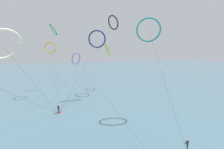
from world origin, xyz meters
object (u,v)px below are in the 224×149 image
(surfer_crimson, at_px, (58,109))
(kite_lime, at_px, (107,49))
(kite_ivory, at_px, (3,45))
(kite_navy, at_px, (97,39))
(kite_emerald, at_px, (53,30))
(kite_violet, at_px, (76,59))
(surfer_coral, at_px, (187,146))
(kite_amber, at_px, (51,48))
(kite_charcoal, at_px, (113,23))
(kite_teal, at_px, (149,30))

(surfer_crimson, height_order, kite_lime, kite_lime)
(surfer_crimson, bearing_deg, kite_ivory, 76.31)
(kite_navy, bearing_deg, kite_emerald, -30.62)
(kite_violet, bearing_deg, kite_lime, 91.70)
(kite_lime, bearing_deg, kite_emerald, 105.94)
(surfer_coral, height_order, kite_amber, kite_amber)
(surfer_coral, bearing_deg, surfer_crimson, 89.34)
(kite_charcoal, bearing_deg, surfer_crimson, 111.71)
(kite_emerald, relative_size, kite_violet, 0.39)
(surfer_coral, relative_size, kite_emerald, 0.08)
(kite_lime, height_order, kite_ivory, kite_ivory)
(kite_navy, relative_size, kite_emerald, 0.89)
(surfer_coral, relative_size, kite_violet, 0.03)
(kite_navy, distance_m, kite_lime, 12.12)
(surfer_crimson, distance_m, kite_teal, 24.15)
(kite_amber, xyz_separation_m, kite_lime, (18.58, -5.48, -0.48))
(surfer_coral, height_order, kite_charcoal, kite_charcoal)
(surfer_crimson, bearing_deg, kite_lime, -82.52)
(kite_teal, bearing_deg, kite_emerald, -21.68)
(surfer_coral, xyz_separation_m, kite_violet, (-6.56, 49.36, 9.26))
(surfer_crimson, relative_size, kite_amber, 0.07)
(kite_lime, xyz_separation_m, kite_ivory, (-25.01, -23.57, -0.12))
(kite_violet, bearing_deg, kite_teal, 64.75)
(kite_lime, bearing_deg, surfer_coral, -175.58)
(kite_charcoal, bearing_deg, surfer_coral, 156.86)
(surfer_coral, bearing_deg, kite_emerald, 73.80)
(surfer_coral, bearing_deg, kite_amber, 71.58)
(kite_navy, bearing_deg, kite_lime, -117.98)
(surfer_crimson, height_order, kite_navy, kite_navy)
(kite_amber, relative_size, kite_ivory, 1.63)
(surfer_coral, height_order, surfer_crimson, same)
(kite_charcoal, bearing_deg, kite_emerald, 62.97)
(surfer_crimson, distance_m, kite_charcoal, 30.98)
(surfer_coral, xyz_separation_m, kite_charcoal, (3.08, 33.60, 20.92))
(surfer_coral, bearing_deg, kite_charcoal, 46.75)
(kite_navy, bearing_deg, kite_violet, -77.11)
(kite_violet, bearing_deg, surfer_crimson, 35.56)
(kite_amber, height_order, kite_teal, kite_teal)
(surfer_coral, distance_m, kite_violet, 50.65)
(kite_ivory, bearing_deg, kite_lime, -174.22)
(kite_ivory, bearing_deg, kite_charcoal, 178.73)
(surfer_coral, distance_m, surfer_crimson, 23.94)
(kite_emerald, distance_m, kite_violet, 17.68)
(kite_emerald, bearing_deg, kite_amber, 2.10)
(kite_violet, xyz_separation_m, kite_teal, (9.29, -36.00, 6.66))
(surfer_crimson, distance_m, kite_lime, 29.21)
(kite_amber, bearing_deg, surfer_coral, -63.61)
(surfer_crimson, xyz_separation_m, kite_emerald, (-0.05, 17.41, 18.27))
(kite_navy, height_order, kite_lime, kite_navy)
(surfer_coral, relative_size, kite_navy, 0.09)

